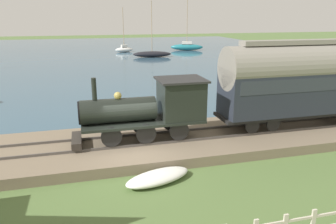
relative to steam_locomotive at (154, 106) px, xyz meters
name	(u,v)px	position (x,y,z in m)	size (l,w,h in m)	color
ground_plane	(136,162)	(-1.44, 1.18, -2.20)	(200.00, 200.00, 0.00)	#516B38
harbor_water	(94,54)	(42.97, 1.18, -2.20)	(80.00, 80.00, 0.01)	#38566B
rail_embankment	(131,146)	(0.00, 1.18, -1.96)	(5.35, 56.00, 0.60)	#756651
steam_locomotive	(154,106)	(0.00, 0.00, 0.00)	(2.08, 6.48, 3.12)	black
passenger_coach	(305,78)	(0.00, -8.39, 0.96)	(2.25, 9.69, 4.62)	black
sailboat_white	(124,49)	(44.70, -4.27, -1.64)	(1.94, 3.47, 7.72)	white
sailboat_teal	(187,47)	(44.90, -16.18, -1.53)	(3.17, 6.25, 9.20)	#1E707A
sailboat_black	(152,54)	(36.35, -7.64, -1.70)	(2.49, 6.23, 8.52)	black
rowboat_mid_harbor	(197,94)	(9.83, -5.80, -2.02)	(2.05, 2.15, 0.34)	#B7B2A3
beached_dinghy	(158,177)	(-3.48, 0.60, -1.98)	(1.88, 3.00, 0.44)	silver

